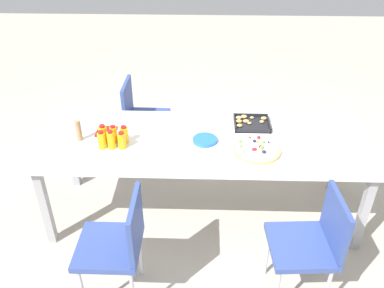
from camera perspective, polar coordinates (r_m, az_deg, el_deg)
The scene contains 16 objects.
ground_plane at distance 3.54m, azimuth 1.48°, elevation -9.52°, with size 12.00×12.00×0.00m, color #B2A899.
party_table at distance 3.12m, azimuth 1.66°, elevation -0.27°, with size 2.51×0.87×0.74m.
chair_near_right at distance 2.73m, azimuth 16.58°, elevation -12.79°, with size 0.42×0.42×0.83m.
chair_far_left at distance 3.95m, azimuth -7.23°, elevation 4.14°, with size 0.41×0.41×0.83m.
chair_near_left at distance 2.65m, azimuth -10.23°, elevation -13.29°, with size 0.40×0.40×0.83m.
juice_bottle_0 at distance 3.03m, azimuth -12.53°, elevation 0.53°, with size 0.06×0.06×0.14m.
juice_bottle_1 at distance 3.01m, azimuth -11.26°, elevation 0.56°, with size 0.06×0.06×0.15m.
juice_bottle_2 at distance 3.00m, azimuth -9.80°, elevation 0.50°, with size 0.06×0.06×0.13m.
juice_bottle_3 at distance 3.09m, azimuth -12.35°, elevation 1.34°, with size 0.06×0.06×0.15m.
juice_bottle_4 at distance 3.07m, azimuth -10.93°, elevation 1.32°, with size 0.05×0.05×0.14m.
juice_bottle_5 at distance 3.06m, azimuth -9.47°, elevation 1.30°, with size 0.06×0.06×0.14m.
fruit_pizza at distance 2.98m, azimuth 9.08°, elevation -0.76°, with size 0.35×0.35×0.05m.
snack_tray at distance 3.31m, azimuth 8.20°, elevation 2.94°, with size 0.28×0.26×0.04m.
plate_stack at distance 3.06m, azimuth 1.83°, elevation 0.57°, with size 0.19×0.19×0.02m.
napkin_stack at distance 3.24m, azimuth -11.92°, elevation 1.71°, with size 0.15×0.15×0.01m, color red.
cardboard_tube at distance 3.15m, azimuth -15.61°, elevation 1.84°, with size 0.04×0.04×0.17m, color #9E7A56.
Camera 1 is at (-0.01, -2.60, 2.40)m, focal length 38.05 mm.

